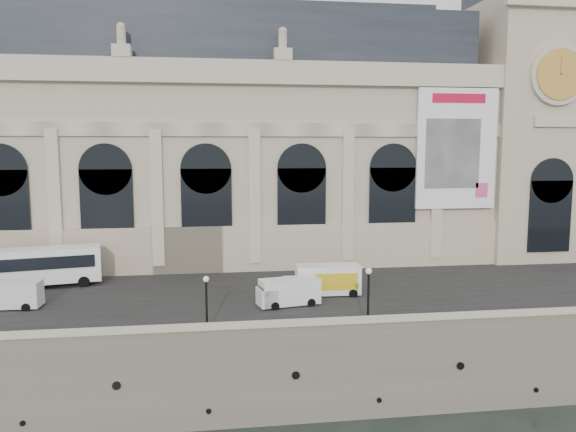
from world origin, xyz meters
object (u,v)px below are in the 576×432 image
box_truck (323,280)px  lamp_right (368,298)px  bus_left (29,266)px  van_c (286,292)px  van_b (6,295)px  lamp_left (207,305)px

box_truck → lamp_right: 9.64m
bus_left → van_c: size_ratio=2.39×
bus_left → van_b: (0.14, -6.86, -0.94)m
lamp_left → box_truck: bearing=41.0°
box_truck → lamp_right: size_ratio=1.52×
bus_left → box_truck: 27.60m
lamp_right → bus_left: bearing=150.8°
bus_left → van_c: bearing=-21.8°
van_c → van_b: bearing=174.1°
van_b → lamp_left: 18.46m
lamp_left → van_b: bearing=152.8°
van_b → lamp_left: size_ratio=1.24×
van_b → box_truck: (26.72, 0.56, 0.22)m
van_b → box_truck: box_truck is taller
lamp_left → lamp_right: bearing=-2.5°
box_truck → van_c: bearing=-142.5°
van_c → lamp_right: 8.45m
lamp_left → lamp_right: (11.71, -0.51, 0.17)m
lamp_right → box_truck: bearing=98.2°
van_c → lamp_right: size_ratio=1.20×
bus_left → van_c: (23.06, -9.21, -0.93)m
bus_left → lamp_left: size_ratio=3.10×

